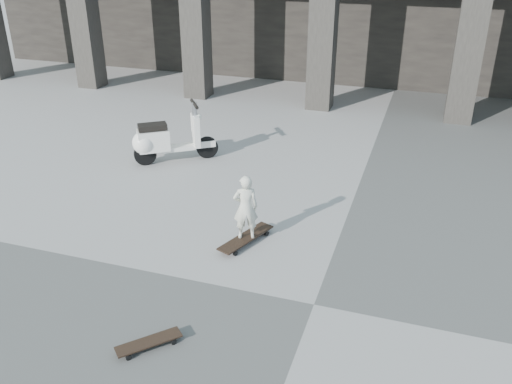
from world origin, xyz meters
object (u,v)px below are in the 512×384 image
(skateboard_spare, at_px, (149,343))
(scooter, at_px, (161,141))
(child, at_px, (246,207))
(longboard, at_px, (246,238))

(skateboard_spare, relative_size, scooter, 0.46)
(child, bearing_deg, longboard, 180.00)
(longboard, height_order, skateboard_spare, longboard)
(longboard, distance_m, scooter, 3.71)
(longboard, relative_size, scooter, 0.72)
(longboard, height_order, scooter, scooter)
(longboard, bearing_deg, child, 0.00)
(child, bearing_deg, skateboard_spare, 60.04)
(skateboard_spare, relative_size, child, 0.67)
(longboard, relative_size, skateboard_spare, 1.58)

